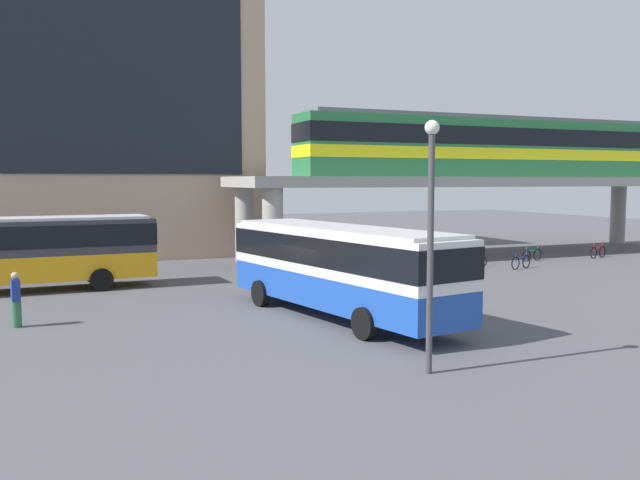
{
  "coord_description": "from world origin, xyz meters",
  "views": [
    {
      "loc": [
        -9.38,
        -21.85,
        4.82
      ],
      "look_at": [
        2.21,
        5.53,
        2.2
      ],
      "focal_mm": 38.24,
      "sensor_mm": 36.0,
      "label": 1
    }
  ],
  "objects_px": {
    "train": "(489,146)",
    "bus_secondary": "(22,246)",
    "bicycle_red": "(598,252)",
    "pedestrian_waiting_near_stop": "(325,255)",
    "bicycle_blue": "(521,262)",
    "bicycle_orange": "(471,261)",
    "bicycle_green": "(532,255)",
    "bus_main": "(340,262)",
    "pedestrian_by_bike_rack": "(16,301)"
  },
  "relations": [
    {
      "from": "bicycle_orange",
      "to": "bicycle_red",
      "type": "height_order",
      "value": "same"
    },
    {
      "from": "bicycle_orange",
      "to": "bicycle_green",
      "type": "distance_m",
      "value": 5.38
    },
    {
      "from": "bicycle_red",
      "to": "pedestrian_waiting_near_stop",
      "type": "relative_size",
      "value": 1.02
    },
    {
      "from": "bus_secondary",
      "to": "bicycle_blue",
      "type": "relative_size",
      "value": 6.46
    },
    {
      "from": "bicycle_orange",
      "to": "bicycle_green",
      "type": "height_order",
      "value": "same"
    },
    {
      "from": "bus_main",
      "to": "bicycle_blue",
      "type": "distance_m",
      "value": 16.95
    },
    {
      "from": "bus_main",
      "to": "bicycle_orange",
      "type": "relative_size",
      "value": 6.7
    },
    {
      "from": "train",
      "to": "bicycle_orange",
      "type": "bearing_deg",
      "value": -133.39
    },
    {
      "from": "bicycle_green",
      "to": "pedestrian_waiting_near_stop",
      "type": "bearing_deg",
      "value": 174.6
    },
    {
      "from": "bicycle_red",
      "to": "pedestrian_by_bike_rack",
      "type": "height_order",
      "value": "pedestrian_by_bike_rack"
    },
    {
      "from": "train",
      "to": "bus_secondary",
      "type": "xyz_separation_m",
      "value": [
        -27.6,
        -4.48,
        -5.0
      ]
    },
    {
      "from": "bicycle_green",
      "to": "bus_secondary",
      "type": "bearing_deg",
      "value": -178.87
    },
    {
      "from": "bicycle_orange",
      "to": "pedestrian_waiting_near_stop",
      "type": "xyz_separation_m",
      "value": [
        -7.74,
        2.45,
        0.44
      ]
    },
    {
      "from": "train",
      "to": "bicycle_orange",
      "type": "height_order",
      "value": "train"
    },
    {
      "from": "bicycle_orange",
      "to": "bicycle_red",
      "type": "relative_size",
      "value": 0.97
    },
    {
      "from": "pedestrian_waiting_near_stop",
      "to": "bicycle_green",
      "type": "bearing_deg",
      "value": -5.4
    },
    {
      "from": "train",
      "to": "pedestrian_waiting_near_stop",
      "type": "relative_size",
      "value": 15.26
    },
    {
      "from": "bus_main",
      "to": "pedestrian_by_bike_rack",
      "type": "distance_m",
      "value": 10.82
    },
    {
      "from": "bicycle_green",
      "to": "bicycle_blue",
      "type": "distance_m",
      "value": 4.06
    },
    {
      "from": "pedestrian_waiting_near_stop",
      "to": "pedestrian_by_bike_rack",
      "type": "xyz_separation_m",
      "value": [
        -15.13,
        -9.46,
        0.07
      ]
    },
    {
      "from": "bus_main",
      "to": "pedestrian_by_bike_rack",
      "type": "height_order",
      "value": "bus_main"
    },
    {
      "from": "bus_main",
      "to": "bicycle_red",
      "type": "xyz_separation_m",
      "value": [
        22.58,
        10.66,
        -1.63
      ]
    },
    {
      "from": "bicycle_green",
      "to": "pedestrian_by_bike_rack",
      "type": "bearing_deg",
      "value": -163.68
    },
    {
      "from": "bus_secondary",
      "to": "bicycle_red",
      "type": "height_order",
      "value": "bus_secondary"
    },
    {
      "from": "bus_main",
      "to": "pedestrian_by_bike_rack",
      "type": "xyz_separation_m",
      "value": [
        -10.4,
        2.76,
        -1.12
      ]
    },
    {
      "from": "pedestrian_waiting_near_stop",
      "to": "pedestrian_by_bike_rack",
      "type": "distance_m",
      "value": 17.84
    },
    {
      "from": "bus_main",
      "to": "bicycle_red",
      "type": "height_order",
      "value": "bus_main"
    },
    {
      "from": "bicycle_red",
      "to": "bicycle_blue",
      "type": "xyz_separation_m",
      "value": [
        -7.9,
        -2.36,
        0.0
      ]
    },
    {
      "from": "train",
      "to": "pedestrian_by_bike_rack",
      "type": "relative_size",
      "value": 14.19
    },
    {
      "from": "bus_secondary",
      "to": "pedestrian_waiting_near_stop",
      "type": "relative_size",
      "value": 6.53
    },
    {
      "from": "bicycle_red",
      "to": "pedestrian_waiting_near_stop",
      "type": "bearing_deg",
      "value": 175.0
    },
    {
      "from": "bicycle_red",
      "to": "bicycle_blue",
      "type": "relative_size",
      "value": 1.01
    },
    {
      "from": "pedestrian_waiting_near_stop",
      "to": "bicycle_orange",
      "type": "bearing_deg",
      "value": -17.55
    },
    {
      "from": "bus_main",
      "to": "pedestrian_by_bike_rack",
      "type": "bearing_deg",
      "value": 165.11
    },
    {
      "from": "bicycle_orange",
      "to": "bicycle_red",
      "type": "xyz_separation_m",
      "value": [
        10.11,
        0.89,
        0.0
      ]
    },
    {
      "from": "bicycle_orange",
      "to": "bicycle_blue",
      "type": "xyz_separation_m",
      "value": [
        2.21,
        -1.48,
        0.0
      ]
    },
    {
      "from": "train",
      "to": "bicycle_orange",
      "type": "relative_size",
      "value": 15.37
    },
    {
      "from": "bus_secondary",
      "to": "bicycle_green",
      "type": "bearing_deg",
      "value": 1.13
    },
    {
      "from": "bus_main",
      "to": "bicycle_orange",
      "type": "bearing_deg",
      "value": 38.08
    },
    {
      "from": "train",
      "to": "bicycle_green",
      "type": "height_order",
      "value": "train"
    },
    {
      "from": "bus_main",
      "to": "bicycle_orange",
      "type": "height_order",
      "value": "bus_main"
    },
    {
      "from": "train",
      "to": "bus_secondary",
      "type": "height_order",
      "value": "train"
    },
    {
      "from": "bicycle_blue",
      "to": "bicycle_orange",
      "type": "bearing_deg",
      "value": 146.29
    },
    {
      "from": "train",
      "to": "bicycle_blue",
      "type": "bearing_deg",
      "value": -111.85
    },
    {
      "from": "train",
      "to": "bus_secondary",
      "type": "relative_size",
      "value": 2.33
    },
    {
      "from": "bicycle_green",
      "to": "pedestrian_waiting_near_stop",
      "type": "distance_m",
      "value": 13.05
    },
    {
      "from": "train",
      "to": "pedestrian_waiting_near_stop",
      "type": "bearing_deg",
      "value": -167.9
    },
    {
      "from": "bicycle_orange",
      "to": "pedestrian_by_bike_rack",
      "type": "relative_size",
      "value": 0.92
    },
    {
      "from": "train",
      "to": "bicycle_blue",
      "type": "distance_m",
      "value": 9.75
    },
    {
      "from": "bus_secondary",
      "to": "bicycle_green",
      "type": "distance_m",
      "value": 28.02
    }
  ]
}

